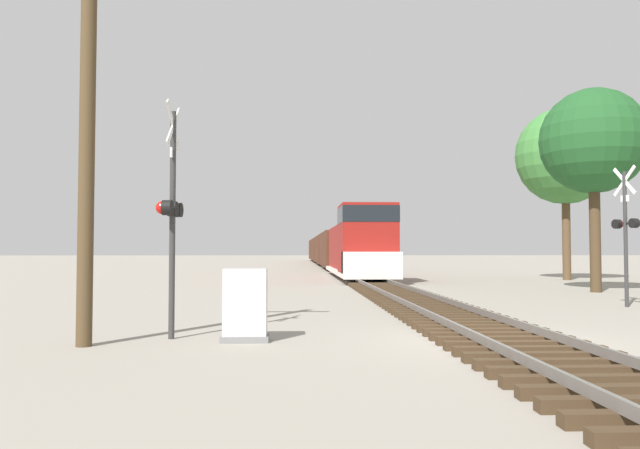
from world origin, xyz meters
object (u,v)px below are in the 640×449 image
(crossing_signal_near, at_px, (171,210))
(relay_cabinet, at_px, (245,305))
(tree_mid_background, at_px, (565,156))
(utility_pole, at_px, (87,129))
(crossing_signal_far, at_px, (626,227))
(tree_far_right, at_px, (593,142))
(freight_train, at_px, (330,250))

(crossing_signal_near, bearing_deg, relay_cabinet, 80.76)
(relay_cabinet, bearing_deg, crossing_signal_near, 165.58)
(tree_mid_background, bearing_deg, utility_pole, -129.05)
(crossing_signal_far, xyz_separation_m, utility_pole, (-14.25, -7.37, 1.55))
(tree_mid_background, bearing_deg, tree_far_right, -108.17)
(crossing_signal_far, height_order, utility_pole, utility_pole)
(crossing_signal_near, xyz_separation_m, crossing_signal_far, (12.86, 6.46, -0.09))
(freight_train, distance_m, tree_mid_background, 35.65)
(utility_pole, distance_m, tree_mid_background, 31.99)
(tree_far_right, bearing_deg, relay_cabinet, -135.16)
(freight_train, height_order, utility_pole, utility_pole)
(crossing_signal_far, distance_m, utility_pole, 16.11)
(freight_train, height_order, relay_cabinet, freight_train)
(utility_pole, relative_size, tree_far_right, 0.90)
(crossing_signal_near, distance_m, tree_mid_background, 30.62)
(crossing_signal_near, xyz_separation_m, relay_cabinet, (1.53, -0.39, -1.88))
(tree_far_right, bearing_deg, freight_train, 101.34)
(tree_mid_background, bearing_deg, crossing_signal_near, -128.09)
(freight_train, bearing_deg, crossing_signal_far, -82.72)
(crossing_signal_near, distance_m, tree_far_right, 20.45)
(tree_far_right, bearing_deg, utility_pole, -139.61)
(crossing_signal_far, relative_size, tree_far_right, 0.51)
(crossing_signal_near, bearing_deg, crossing_signal_far, 121.85)
(freight_train, distance_m, crossing_signal_near, 57.18)
(freight_train, height_order, crossing_signal_far, crossing_signal_far)
(freight_train, bearing_deg, tree_mid_background, -69.67)
(freight_train, height_order, tree_mid_background, tree_mid_background)
(freight_train, xyz_separation_m, tree_mid_background, (12.24, -33.02, 5.58))
(crossing_signal_near, bearing_deg, utility_pole, -51.67)
(relay_cabinet, xyz_separation_m, tree_far_right, (13.65, 13.57, 5.67))
(crossing_signal_near, bearing_deg, tree_far_right, 136.16)
(crossing_signal_far, distance_m, tree_mid_background, 18.93)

